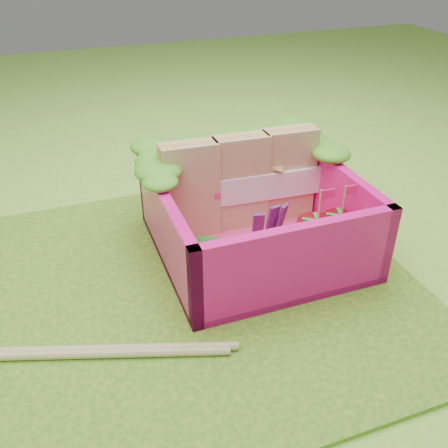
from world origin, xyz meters
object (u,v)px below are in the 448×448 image
broccoli (204,254)px  strawberry_left (316,239)px  chopsticks (19,354)px  strawberry_right (339,233)px  sandwich_stack (241,182)px  bento_box (255,215)px

broccoli → strawberry_left: size_ratio=0.64×
chopsticks → strawberry_right: bearing=6.3°
sandwich_stack → broccoli: bearing=-129.9°
sandwich_stack → chopsticks: 1.79m
strawberry_left → chopsticks: bearing=-173.7°
bento_box → strawberry_left: bearing=-43.8°
sandwich_stack → strawberry_right: sandwich_stack is taller
broccoli → strawberry_right: 0.96m
sandwich_stack → strawberry_left: size_ratio=2.45×
strawberry_right → chopsticks: (-2.07, -0.23, -0.16)m
sandwich_stack → chopsticks: size_ratio=0.56×
strawberry_left → strawberry_right: 0.19m
sandwich_stack → chopsticks: sandwich_stack is taller
strawberry_left → sandwich_stack: bearing=118.0°
chopsticks → strawberry_left: bearing=6.3°
strawberry_left → broccoli: bearing=178.2°
bento_box → strawberry_left: (0.31, -0.30, -0.08)m
strawberry_right → chopsticks: bearing=-173.7°
bento_box → strawberry_left: 0.44m
sandwich_stack → bento_box: bearing=-90.9°
bento_box → chopsticks: bento_box is taller
strawberry_right → bento_box: bearing=151.1°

